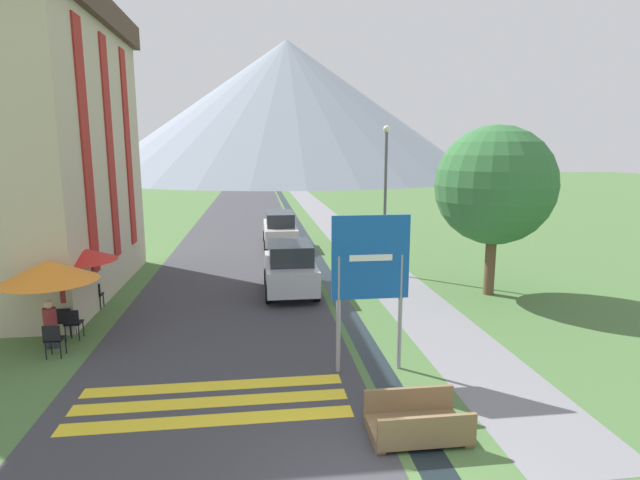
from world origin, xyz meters
TOP-DOWN VIEW (x-y plane):
  - ground_plane at (0.00, 20.00)m, footprint 160.00×160.00m
  - road at (-2.50, 30.00)m, footprint 6.40×60.00m
  - footpath at (3.60, 30.00)m, footprint 2.20×60.00m
  - drainage_channel at (1.20, 30.00)m, footprint 0.60×60.00m
  - crosswalk_marking at (-2.50, 3.22)m, footprint 5.44×1.84m
  - mountain_distant at (4.63, 90.41)m, footprint 71.42×71.42m
  - hotel_building at (-9.40, 12.00)m, footprint 6.26×9.58m
  - road_sign at (0.94, 4.28)m, footprint 1.75×0.11m
  - footbridge at (1.20, 1.56)m, footprint 1.70×1.10m
  - parked_car_near at (-0.40, 10.85)m, footprint 1.81×3.84m
  - parked_car_far at (-0.35, 19.56)m, footprint 1.71×4.60m
  - cafe_chair_nearest at (-6.47, 5.91)m, footprint 0.40×0.40m
  - cafe_chair_middle at (-6.87, 8.52)m, footprint 0.40×0.40m
  - cafe_chair_near_right at (-6.43, 7.08)m, footprint 0.40×0.40m
  - cafe_chair_far_left at (-6.67, 9.75)m, footprint 0.40×0.40m
  - cafe_chair_near_left at (-6.69, 7.27)m, footprint 0.40×0.40m
  - cafe_umbrella_front_orange at (-6.78, 6.78)m, footprint 2.37×2.37m
  - cafe_umbrella_middle_red at (-6.76, 8.73)m, footprint 2.25×2.25m
  - person_seated_near at (-6.77, 6.55)m, footprint 0.32×0.32m
  - person_standing_terrace at (-6.76, 7.60)m, footprint 0.32×0.32m
  - streetlamp at (3.58, 13.16)m, footprint 0.28×0.28m
  - tree_by_path at (6.48, 9.77)m, footprint 4.02×4.02m

SIDE VIEW (x-z plane):
  - ground_plane at x=0.00m, z-range 0.00..0.00m
  - drainage_channel at x=1.20m, z-range 0.00..0.00m
  - road at x=-2.50m, z-range 0.00..0.01m
  - footpath at x=3.60m, z-range 0.00..0.01m
  - crosswalk_marking at x=-2.50m, z-range 0.00..0.01m
  - footbridge at x=1.20m, z-range -0.10..0.55m
  - cafe_chair_nearest at x=-6.47m, z-range 0.09..0.94m
  - cafe_chair_middle at x=-6.87m, z-range 0.09..0.94m
  - cafe_chair_near_right at x=-6.43m, z-range 0.09..0.94m
  - cafe_chair_far_left at x=-6.67m, z-range 0.09..0.94m
  - cafe_chair_near_left at x=-6.69m, z-range 0.09..0.94m
  - person_seated_near at x=-6.77m, z-range 0.07..1.34m
  - parked_car_near at x=-0.40m, z-range 0.00..1.82m
  - parked_car_far at x=-0.35m, z-range 0.00..1.82m
  - person_standing_terrace at x=-6.76m, z-range 0.15..1.94m
  - cafe_umbrella_front_orange at x=-6.78m, z-range 0.85..3.10m
  - cafe_umbrella_middle_red at x=-6.76m, z-range 0.90..3.12m
  - road_sign at x=0.94m, z-range 0.54..4.13m
  - streetlamp at x=3.58m, z-range 0.50..6.42m
  - tree_by_path at x=6.48m, z-range 0.89..6.72m
  - hotel_building at x=-9.40m, z-range 0.43..10.46m
  - mountain_distant at x=4.63m, z-range 0.00..24.99m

